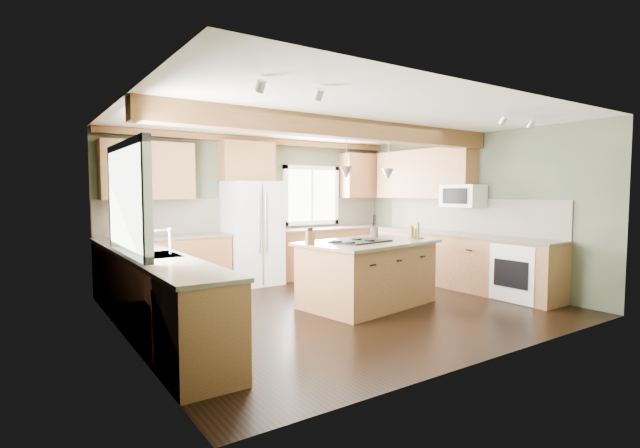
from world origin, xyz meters
TOP-DOWN VIEW (x-y plane):
  - floor at (0.00, 0.00)m, footprint 5.60×5.60m
  - ceiling at (0.00, 0.00)m, footprint 5.60×5.60m
  - wall_back at (0.00, 2.50)m, footprint 5.60×0.00m
  - wall_left at (-2.80, 0.00)m, footprint 0.00×5.00m
  - wall_right at (2.80, 0.00)m, footprint 0.00×5.00m
  - ceiling_beam at (0.00, -0.16)m, footprint 5.55×0.26m
  - soffit_trim at (0.00, 2.40)m, footprint 5.55×0.20m
  - backsplash_back at (0.00, 2.48)m, footprint 5.58×0.03m
  - backsplash_right at (2.78, 0.05)m, footprint 0.03×3.70m
  - base_cab_back_left at (-1.79, 2.20)m, footprint 2.02×0.60m
  - counter_back_left at (-1.79, 2.20)m, footprint 2.06×0.64m
  - base_cab_back_right at (1.49, 2.20)m, footprint 2.62×0.60m
  - counter_back_right at (1.49, 2.20)m, footprint 2.66×0.64m
  - base_cab_left at (-2.50, 0.05)m, footprint 0.60×3.70m
  - counter_left at (-2.50, 0.05)m, footprint 0.64×3.74m
  - base_cab_right at (2.50, 0.05)m, footprint 0.60×3.70m
  - counter_right at (2.50, 0.05)m, footprint 0.64×3.74m
  - upper_cab_back_left at (-1.99, 2.33)m, footprint 1.40×0.35m
  - upper_cab_over_fridge at (-0.30, 2.33)m, footprint 0.96×0.35m
  - upper_cab_right at (2.62, 0.90)m, footprint 0.35×2.20m
  - upper_cab_back_corner at (2.30, 2.33)m, footprint 0.90×0.35m
  - window_left at (-2.78, 0.05)m, footprint 0.04×1.60m
  - window_back at (1.15, 2.48)m, footprint 1.10×0.04m
  - sink at (-2.50, 0.05)m, footprint 0.50×0.65m
  - faucet at (-2.32, 0.05)m, footprint 0.02×0.02m
  - dishwasher at (-2.49, -1.25)m, footprint 0.60×0.60m
  - oven at (2.49, -1.25)m, footprint 0.60×0.72m
  - microwave at (2.58, -0.05)m, footprint 0.40×0.70m
  - pendant_left at (-0.04, -0.24)m, footprint 0.18×0.18m
  - pendant_right at (0.84, -0.09)m, footprint 0.18×0.18m
  - refrigerator at (-0.30, 2.12)m, footprint 0.90×0.74m
  - island at (0.40, -0.16)m, footprint 1.96×1.39m
  - island_top at (0.40, -0.16)m, footprint 2.10×1.53m
  - cooktop at (0.25, -0.19)m, footprint 0.86×0.65m
  - knife_block at (-0.50, -0.04)m, footprint 0.11×0.09m
  - utensil_crock at (0.87, 0.24)m, footprint 0.14×0.14m
  - bottle_tray at (1.24, -0.27)m, footprint 0.30×0.30m

SIDE VIEW (x-z plane):
  - floor at x=0.00m, z-range 0.00..0.00m
  - dishwasher at x=-2.49m, z-range 0.01..0.85m
  - oven at x=2.49m, z-range 0.01..0.85m
  - base_cab_back_left at x=-1.79m, z-range 0.00..0.88m
  - base_cab_back_right at x=1.49m, z-range 0.00..0.88m
  - base_cab_left at x=-2.50m, z-range 0.00..0.88m
  - base_cab_right at x=2.50m, z-range 0.00..0.88m
  - island at x=0.40m, z-range 0.00..0.88m
  - counter_back_left at x=-1.79m, z-range 0.88..0.92m
  - counter_back_right at x=1.49m, z-range 0.88..0.92m
  - counter_left at x=-2.50m, z-range 0.88..0.92m
  - counter_right at x=2.50m, z-range 0.88..0.92m
  - refrigerator at x=-0.30m, z-range 0.00..1.80m
  - island_top at x=0.40m, z-range 0.88..0.92m
  - sink at x=-2.50m, z-range 0.89..0.92m
  - cooktop at x=0.25m, z-range 0.92..0.94m
  - utensil_crock at x=0.87m, z-range 0.92..1.08m
  - knife_block at x=-0.50m, z-range 0.92..1.10m
  - bottle_tray at x=1.24m, z-range 0.92..1.15m
  - faucet at x=-2.32m, z-range 0.91..1.19m
  - backsplash_back at x=0.00m, z-range 0.92..1.50m
  - backsplash_right at x=2.78m, z-range 0.92..1.50m
  - wall_back at x=0.00m, z-range -1.50..4.10m
  - wall_left at x=-2.80m, z-range -1.20..3.80m
  - wall_right at x=2.80m, z-range -1.20..3.80m
  - window_back at x=1.15m, z-range 1.05..2.05m
  - window_left at x=-2.78m, z-range 1.02..2.08m
  - microwave at x=2.58m, z-range 1.36..1.74m
  - pendant_left at x=-0.04m, z-range 1.80..1.96m
  - pendant_right at x=0.84m, z-range 1.80..1.96m
  - upper_cab_back_left at x=-1.99m, z-range 1.50..2.40m
  - upper_cab_right at x=2.62m, z-range 1.50..2.40m
  - upper_cab_back_corner at x=2.30m, z-range 1.50..2.40m
  - upper_cab_over_fridge at x=-0.30m, z-range 1.80..2.50m
  - ceiling_beam at x=0.00m, z-range 2.34..2.60m
  - soffit_trim at x=0.00m, z-range 2.49..2.59m
  - ceiling at x=0.00m, z-range 2.60..2.60m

